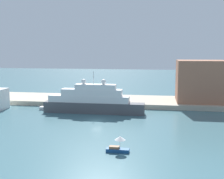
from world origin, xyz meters
TOP-DOWN VIEW (x-y plane):
  - ground at (0.00, 0.00)m, footprint 400.00×400.00m
  - quay_dock at (0.00, 25.26)m, footprint 110.00×18.51m
  - large_yacht at (-3.10, 8.66)m, footprint 28.36×3.57m
  - small_motorboat at (8.45, -21.48)m, footprint 4.00×1.90m
  - work_barge at (-16.59, 10.84)m, footprint 6.05×1.66m
  - harbor_building at (28.24, 24.67)m, footprint 14.86×12.92m
  - parked_car at (-11.46, 21.40)m, footprint 4.18×1.83m
  - person_figure at (-5.62, 21.35)m, footprint 0.36×0.36m
  - mooring_bollard at (6.41, 17.54)m, footprint 0.50×0.50m

SIDE VIEW (x-z plane):
  - ground at x=0.00m, z-range 0.00..0.00m
  - work_barge at x=-16.59m, z-range 0.00..0.91m
  - quay_dock at x=0.00m, z-range 0.00..1.43m
  - small_motorboat at x=8.45m, z-range -0.19..2.66m
  - mooring_bollard at x=6.41m, z-range 1.43..2.04m
  - parked_car at x=-11.46m, z-range 1.33..2.71m
  - person_figure at x=-5.62m, z-range 1.37..2.95m
  - large_yacht at x=-3.10m, z-range -2.56..9.16m
  - harbor_building at x=28.24m, z-range 1.43..14.43m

